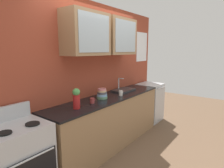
% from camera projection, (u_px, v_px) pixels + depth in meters
% --- Properties ---
extents(ground_plane, '(10.00, 10.00, 0.00)m').
position_uv_depth(ground_plane, '(109.00, 145.00, 3.53)').
color(ground_plane, brown).
extents(back_wall_unit, '(4.10, 0.47, 2.57)m').
position_uv_depth(back_wall_unit, '(97.00, 65.00, 3.44)').
color(back_wall_unit, '#993D28').
rests_on(back_wall_unit, ground_plane).
extents(counter, '(2.61, 0.60, 0.93)m').
position_uv_depth(counter, '(109.00, 121.00, 3.44)').
color(counter, '#93704C').
rests_on(counter, ground_plane).
extents(stove_range, '(0.66, 0.58, 1.11)m').
position_uv_depth(stove_range, '(19.00, 165.00, 2.13)').
color(stove_range, silver).
rests_on(stove_range, ground_plane).
extents(sink_faucet, '(0.49, 0.30, 0.26)m').
position_uv_depth(sink_faucet, '(123.00, 90.00, 3.86)').
color(sink_faucet, '#2D2D30').
rests_on(sink_faucet, counter).
extents(bowl_stack, '(0.19, 0.19, 0.17)m').
position_uv_depth(bowl_stack, '(102.00, 94.00, 3.24)').
color(bowl_stack, '#669972').
rests_on(bowl_stack, counter).
extents(vase, '(0.11, 0.11, 0.29)m').
position_uv_depth(vase, '(76.00, 98.00, 2.66)').
color(vase, '#B21E1E').
rests_on(vase, counter).
extents(cup_near_sink, '(0.11, 0.07, 0.10)m').
position_uv_depth(cup_near_sink, '(121.00, 93.00, 3.43)').
color(cup_near_sink, silver).
rests_on(cup_near_sink, counter).
extents(cup_near_bowls, '(0.10, 0.07, 0.08)m').
position_uv_depth(cup_near_bowls, '(92.00, 101.00, 2.94)').
color(cup_near_bowls, '#993838').
rests_on(cup_near_bowls, counter).
extents(dishwasher, '(0.58, 0.58, 0.93)m').
position_uv_depth(dishwasher, '(150.00, 102.00, 4.73)').
color(dishwasher, silver).
rests_on(dishwasher, ground_plane).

